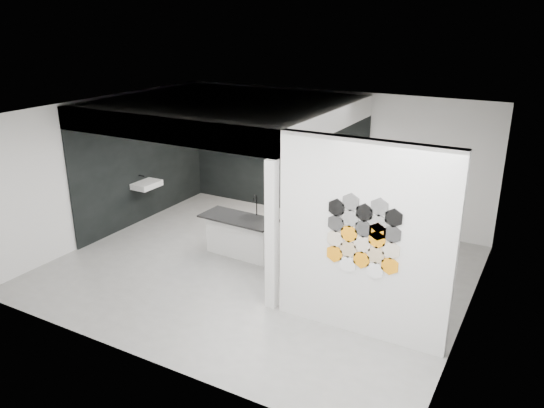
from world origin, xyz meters
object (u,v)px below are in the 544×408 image
at_px(partition_panel, 363,241).
at_px(glass_bowl, 333,159).
at_px(bottle_dark, 260,148).
at_px(utensil_cup, 240,147).
at_px(glass_vase, 333,158).
at_px(kettle, 305,154).
at_px(kitchen_island, 241,235).
at_px(stockpot, 236,144).
at_px(wall_basin, 147,185).

relative_size(partition_panel, glass_bowl, 17.77).
xyz_separation_m(bottle_dark, utensil_cup, (-0.52, 0.00, -0.03)).
height_order(glass_bowl, glass_vase, glass_vase).
xyz_separation_m(kettle, bottle_dark, (-1.16, 0.00, 0.00)).
xyz_separation_m(glass_bowl, utensil_cup, (-2.32, 0.00, -0.01)).
relative_size(glass_bowl, bottle_dark, 1.00).
xyz_separation_m(kitchen_island, utensil_cup, (-1.57, 2.50, 0.97)).
height_order(partition_panel, glass_vase, partition_panel).
relative_size(partition_panel, stockpot, 11.78).
bearing_deg(partition_panel, wall_basin, 161.77).
bearing_deg(wall_basin, kitchen_island, -9.42).
bearing_deg(utensil_cup, kettle, 0.00).
distance_m(partition_panel, glass_bowl, 4.39).
bearing_deg(glass_vase, stockpot, 180.00).
bearing_deg(glass_bowl, utensil_cup, 180.00).
height_order(stockpot, utensil_cup, stockpot).
xyz_separation_m(wall_basin, glass_bowl, (3.39, 2.07, 0.53)).
relative_size(kitchen_island, utensil_cup, 15.35).
distance_m(glass_bowl, glass_vase, 0.01).
bearing_deg(partition_panel, bottle_dark, 135.07).
relative_size(glass_vase, utensil_cup, 1.37).
bearing_deg(partition_panel, kettle, 125.10).
relative_size(wall_basin, bottle_dark, 3.81).
bearing_deg(wall_basin, bottle_dark, 52.38).
bearing_deg(utensil_cup, stockpot, 180.00).
relative_size(kettle, utensil_cup, 1.82).
relative_size(kitchen_island, glass_bowl, 9.37).
xyz_separation_m(partition_panel, glass_vase, (-2.08, 3.87, -0.01)).
distance_m(wall_basin, glass_vase, 4.01).
bearing_deg(utensil_cup, glass_bowl, 0.00).
relative_size(partition_panel, wall_basin, 4.67).
height_order(kitchen_island, kettle, kettle).
height_order(glass_bowl, bottle_dark, bottle_dark).
bearing_deg(glass_vase, wall_basin, -148.65).
bearing_deg(kitchen_island, utensil_cup, 124.66).
bearing_deg(utensil_cup, partition_panel, -41.34).
height_order(glass_bowl, utensil_cup, glass_bowl).
height_order(wall_basin, glass_bowl, glass_bowl).
bearing_deg(wall_basin, partition_panel, -18.23).
height_order(kettle, bottle_dark, bottle_dark).
xyz_separation_m(partition_panel, bottle_dark, (-3.87, 3.87, -0.00)).
xyz_separation_m(kitchen_island, stockpot, (-1.70, 2.50, 1.02)).
xyz_separation_m(partition_panel, utensil_cup, (-4.39, 3.87, -0.03)).
relative_size(partition_panel, kitchen_island, 1.90).
xyz_separation_m(stockpot, kettle, (1.80, 0.00, -0.02)).
distance_m(wall_basin, bottle_dark, 2.66).
bearing_deg(wall_basin, kettle, 36.91).
bearing_deg(glass_bowl, wall_basin, -148.65).
relative_size(glass_vase, bottle_dark, 0.84).
distance_m(kitchen_island, glass_bowl, 2.79).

